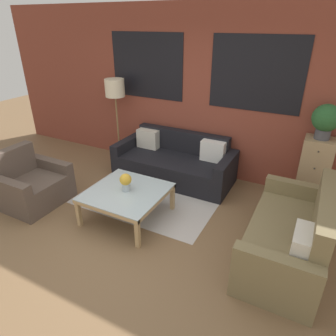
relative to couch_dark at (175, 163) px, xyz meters
The scene contains 11 objects.
ground_plane 1.98m from the couch_dark, 85.28° to the right, with size 16.00×16.00×0.00m, color brown.
wall_back_brick 1.24m from the couch_dark, 71.76° to the left, with size 8.40×0.09×2.80m.
rug 0.82m from the couch_dark, 94.13° to the right, with size 2.11×1.50×0.00m.
couch_dark is the anchor object (origin of this frame).
settee_vintage 2.40m from the couch_dark, 30.60° to the right, with size 0.80×1.69×0.92m.
armchair_corner 2.32m from the couch_dark, 132.41° to the right, with size 0.80×0.91×0.84m.
coffee_table 1.39m from the couch_dark, 92.29° to the right, with size 1.01×1.01×0.43m.
floor_lamp 1.68m from the couch_dark, behind, with size 0.35×0.35×1.59m.
drawer_cabinet 2.19m from the couch_dark, ahead, with size 0.41×0.37×1.03m.
potted_plant 2.41m from the couch_dark, ahead, with size 0.38×0.38×0.49m.
flower_vase 1.40m from the couch_dark, 92.65° to the right, with size 0.16×0.16×0.25m.
Camera 1 is at (1.92, -2.30, 2.52)m, focal length 32.00 mm.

